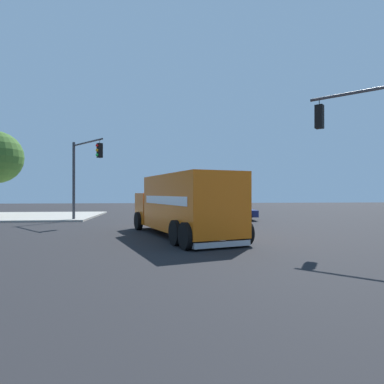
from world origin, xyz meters
The scene contains 5 objects.
ground_plane centered at (0.00, 0.00, 0.00)m, with size 100.00×100.00×0.00m, color black.
sidewalk_corner_near centered at (-12.23, -12.23, 0.07)m, with size 10.60×10.60×0.14m, color #9E998E.
delivery_truck centered at (1.54, -0.38, 1.51)m, with size 8.88×5.08×2.89m.
traffic_light_primary centered at (-6.85, -6.96, 3.89)m, with size 3.47×2.79×5.68m.
pickup_navy centered at (-7.31, 3.19, 0.73)m, with size 2.50×5.31×1.38m.
Camera 1 is at (16.95, -1.46, 2.06)m, focal length 30.61 mm.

